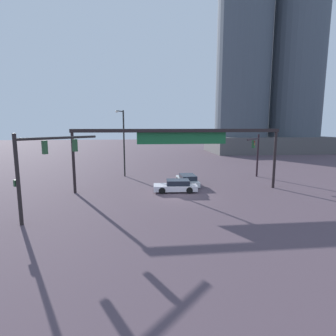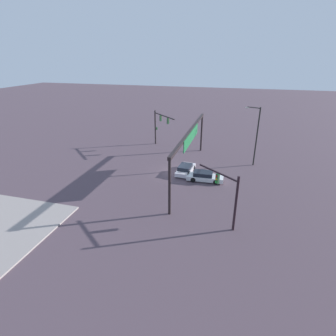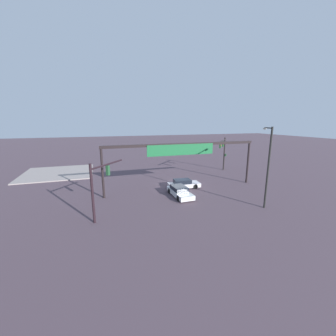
{
  "view_description": "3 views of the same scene",
  "coord_description": "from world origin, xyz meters",
  "px_view_note": "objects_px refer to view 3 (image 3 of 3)",
  "views": [
    {
      "loc": [
        -3.97,
        -24.96,
        6.57
      ],
      "look_at": [
        -1.57,
        -2.99,
        3.11
      ],
      "focal_mm": 28.86,
      "sensor_mm": 36.0,
      "label": 1
    },
    {
      "loc": [
        33.05,
        7.96,
        15.1
      ],
      "look_at": [
        2.34,
        -0.46,
        1.62
      ],
      "focal_mm": 28.66,
      "sensor_mm": 36.0,
      "label": 2
    },
    {
      "loc": [
        10.67,
        27.3,
        9.04
      ],
      "look_at": [
        0.69,
        -2.5,
        2.09
      ],
      "focal_mm": 22.71,
      "sensor_mm": 36.0,
      "label": 3
    }
  ],
  "objects_px": {
    "sedan_car_approaching": "(184,184)",
    "traffic_signal_opposite_side": "(100,181)",
    "streetlamp_curved_arm": "(268,162)",
    "sedan_car_waiting_far": "(180,192)",
    "traffic_signal_near_corner": "(223,149)"
  },
  "relations": [
    {
      "from": "traffic_signal_near_corner",
      "to": "sedan_car_waiting_far",
      "type": "xyz_separation_m",
      "value": [
        12.2,
        9.78,
        -3.63
      ]
    },
    {
      "from": "traffic_signal_opposite_side",
      "to": "sedan_car_waiting_far",
      "type": "distance_m",
      "value": 10.31
    },
    {
      "from": "streetlamp_curved_arm",
      "to": "sedan_car_waiting_far",
      "type": "relative_size",
      "value": 1.8
    },
    {
      "from": "traffic_signal_opposite_side",
      "to": "streetlamp_curved_arm",
      "type": "height_order",
      "value": "streetlamp_curved_arm"
    },
    {
      "from": "traffic_signal_near_corner",
      "to": "sedan_car_waiting_far",
      "type": "bearing_deg",
      "value": -7.94
    },
    {
      "from": "traffic_signal_opposite_side",
      "to": "sedan_car_waiting_far",
      "type": "height_order",
      "value": "traffic_signal_opposite_side"
    },
    {
      "from": "sedan_car_waiting_far",
      "to": "streetlamp_curved_arm",
      "type": "bearing_deg",
      "value": 48.69
    },
    {
      "from": "streetlamp_curved_arm",
      "to": "sedan_car_approaching",
      "type": "bearing_deg",
      "value": 53.5
    },
    {
      "from": "traffic_signal_near_corner",
      "to": "sedan_car_approaching",
      "type": "distance_m",
      "value": 13.08
    },
    {
      "from": "traffic_signal_near_corner",
      "to": "sedan_car_waiting_far",
      "type": "height_order",
      "value": "traffic_signal_near_corner"
    },
    {
      "from": "sedan_car_approaching",
      "to": "streetlamp_curved_arm",
      "type": "bearing_deg",
      "value": -54.07
    },
    {
      "from": "sedan_car_approaching",
      "to": "traffic_signal_opposite_side",
      "type": "bearing_deg",
      "value": -147.06
    },
    {
      "from": "traffic_signal_near_corner",
      "to": "sedan_car_waiting_far",
      "type": "distance_m",
      "value": 16.05
    },
    {
      "from": "traffic_signal_near_corner",
      "to": "traffic_signal_opposite_side",
      "type": "relative_size",
      "value": 1.11
    },
    {
      "from": "streetlamp_curved_arm",
      "to": "sedan_car_approaching",
      "type": "xyz_separation_m",
      "value": [
        5.62,
        -8.89,
        -4.31
      ]
    }
  ]
}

